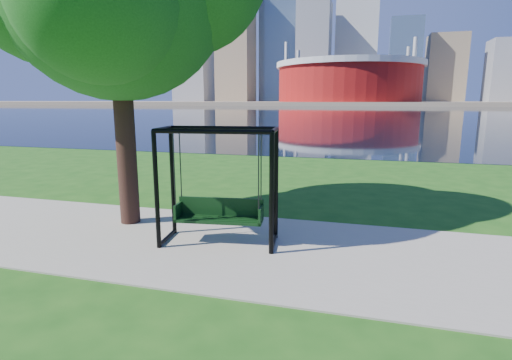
% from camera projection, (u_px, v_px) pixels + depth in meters
% --- Properties ---
extents(ground, '(900.00, 900.00, 0.00)m').
position_uv_depth(ground, '(254.00, 239.00, 8.08)').
color(ground, '#1E5114').
rests_on(ground, ground).
extents(path, '(120.00, 4.00, 0.03)m').
position_uv_depth(path, '(247.00, 247.00, 7.61)').
color(path, '#9E937F').
rests_on(path, ground).
extents(river, '(900.00, 180.00, 0.02)m').
position_uv_depth(river, '(360.00, 111.00, 104.43)').
color(river, black).
rests_on(river, ground).
extents(far_bank, '(900.00, 228.00, 2.00)m').
position_uv_depth(far_bank, '(366.00, 103.00, 296.93)').
color(far_bank, '#937F60').
rests_on(far_bank, ground).
extents(stadium, '(83.00, 83.00, 32.00)m').
position_uv_depth(stadium, '(349.00, 80.00, 229.91)').
color(stadium, maroon).
rests_on(stadium, far_bank).
extents(skyline, '(392.00, 66.00, 96.50)m').
position_uv_depth(skyline, '(363.00, 56.00, 303.88)').
color(skyline, gray).
rests_on(skyline, far_bank).
extents(swing, '(2.33, 1.24, 2.27)m').
position_uv_depth(swing, '(219.00, 189.00, 7.66)').
color(swing, black).
rests_on(swing, ground).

